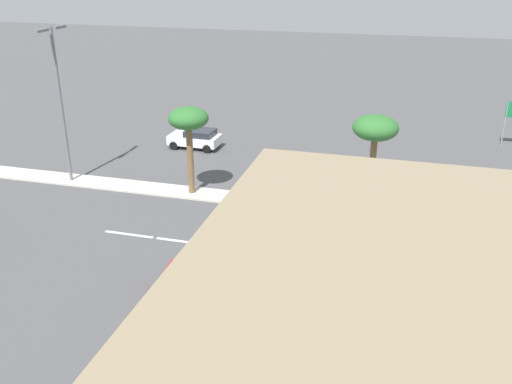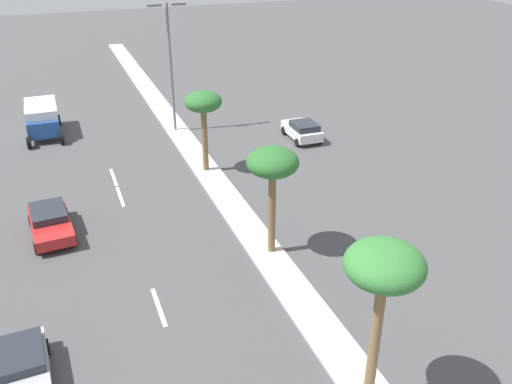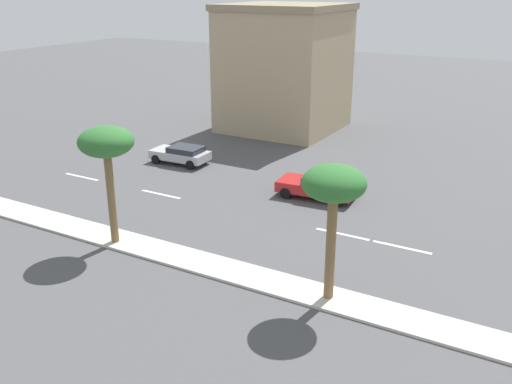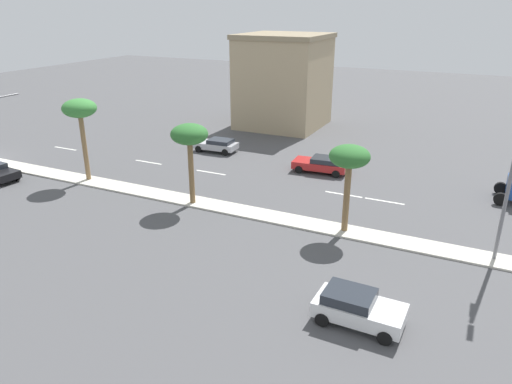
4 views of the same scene
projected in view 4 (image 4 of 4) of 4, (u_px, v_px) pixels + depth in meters
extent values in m
plane|color=#4C4C4F|center=(293.00, 222.00, 31.12)|extent=(160.00, 160.00, 0.00)
cube|color=beige|center=(432.00, 248.00, 27.63)|extent=(1.80, 77.60, 0.12)
cube|color=silver|center=(65.00, 148.00, 46.76)|extent=(0.20, 2.80, 0.01)
cube|color=silver|center=(149.00, 162.00, 42.73)|extent=(0.20, 2.80, 0.01)
cube|color=silver|center=(211.00, 172.00, 40.13)|extent=(0.20, 2.80, 0.01)
cube|color=silver|center=(344.00, 194.00, 35.54)|extent=(0.20, 2.80, 0.01)
cube|color=silver|center=(384.00, 201.00, 34.33)|extent=(0.20, 2.80, 0.01)
cube|color=tan|center=(283.00, 83.00, 53.81)|extent=(8.83, 8.81, 9.64)
cube|color=gray|center=(284.00, 36.00, 51.96)|extent=(9.13, 9.11, 0.50)
cylinder|color=olive|center=(85.00, 147.00, 37.35)|extent=(0.37, 0.37, 5.24)
ellipsoid|color=#387F38|center=(79.00, 108.00, 36.23)|extent=(2.58, 2.58, 1.42)
cylinder|color=brown|center=(191.00, 172.00, 33.02)|extent=(0.37, 0.37, 4.49)
ellipsoid|color=#2D6B2D|center=(189.00, 134.00, 32.04)|extent=(2.54, 2.54, 1.39)
cylinder|color=brown|center=(347.00, 197.00, 28.92)|extent=(0.38, 0.38, 4.34)
ellipsoid|color=#2D6B2D|center=(350.00, 156.00, 27.97)|extent=(2.42, 2.42, 1.33)
cylinder|color=slate|center=(511.00, 174.00, 24.63)|extent=(0.20, 0.20, 9.78)
cube|color=red|center=(320.00, 165.00, 40.05)|extent=(2.32, 4.61, 0.60)
cube|color=#262B33|center=(327.00, 160.00, 39.68)|extent=(1.97, 2.59, 0.39)
cylinder|color=black|center=(299.00, 170.00, 39.88)|extent=(0.27, 0.65, 0.64)
cylinder|color=black|center=(305.00, 163.00, 41.51)|extent=(0.27, 0.65, 0.64)
cylinder|color=black|center=(336.00, 174.00, 38.82)|extent=(0.27, 0.65, 0.64)
cylinder|color=black|center=(341.00, 167.00, 40.45)|extent=(0.27, 0.65, 0.64)
cube|color=silver|center=(359.00, 310.00, 21.03)|extent=(2.03, 3.95, 0.69)
cube|color=#262B33|center=(349.00, 296.00, 21.02)|extent=(1.79, 2.19, 0.46)
cylinder|color=black|center=(394.00, 314.00, 21.33)|extent=(0.24, 0.65, 0.64)
cylinder|color=black|center=(385.00, 338.00, 19.82)|extent=(0.24, 0.65, 0.64)
cylinder|color=black|center=(336.00, 298.00, 22.49)|extent=(0.24, 0.65, 0.64)
cylinder|color=black|center=(322.00, 319.00, 20.98)|extent=(0.24, 0.65, 0.64)
cylinder|color=black|center=(17.00, 176.00, 38.35)|extent=(0.27, 0.65, 0.64)
cube|color=#B2B2B7|center=(216.00, 145.00, 45.62)|extent=(2.03, 4.10, 0.56)
cube|color=#262B33|center=(221.00, 141.00, 45.27)|extent=(1.76, 2.29, 0.36)
cylinder|color=black|center=(199.00, 149.00, 45.48)|extent=(0.25, 0.65, 0.64)
cylinder|color=black|center=(207.00, 144.00, 46.98)|extent=(0.25, 0.65, 0.64)
cylinder|color=black|center=(225.00, 152.00, 44.46)|extent=(0.25, 0.65, 0.64)
cylinder|color=black|center=(233.00, 147.00, 45.96)|extent=(0.25, 0.65, 0.64)
cylinder|color=black|center=(500.00, 199.00, 33.52)|extent=(0.28, 0.90, 0.90)
cylinder|color=black|center=(501.00, 188.00, 35.49)|extent=(0.28, 0.90, 0.90)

